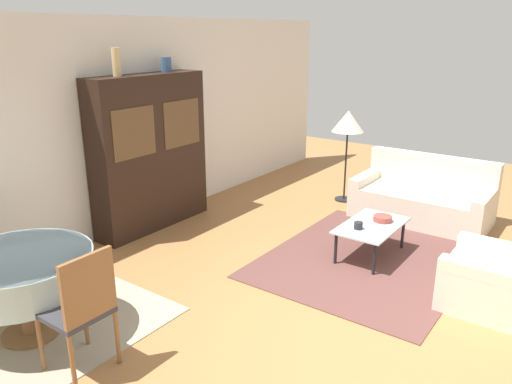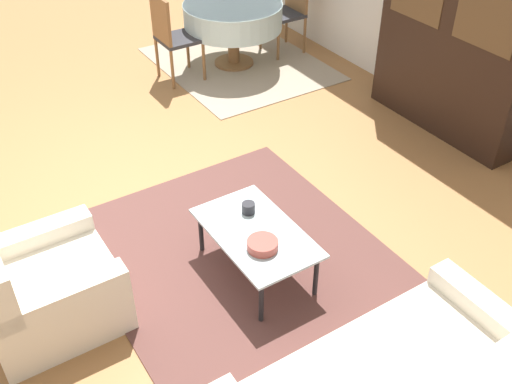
% 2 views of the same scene
% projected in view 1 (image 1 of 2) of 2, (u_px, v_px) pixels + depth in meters
% --- Properties ---
extents(ground_plane, '(14.00, 14.00, 0.00)m').
position_uv_depth(ground_plane, '(369.00, 327.00, 4.46)').
color(ground_plane, '#9E6B3D').
extents(wall_back, '(10.00, 0.06, 2.70)m').
position_uv_depth(wall_back, '(98.00, 132.00, 6.07)').
color(wall_back, silver).
rests_on(wall_back, ground_plane).
extents(area_rug, '(2.59, 2.09, 0.01)m').
position_uv_depth(area_rug, '(367.00, 259.00, 5.76)').
color(area_rug, brown).
rests_on(area_rug, ground_plane).
extents(dining_rug, '(2.18, 1.78, 0.01)m').
position_uv_depth(dining_rug, '(31.00, 330.00, 4.40)').
color(dining_rug, gray).
rests_on(dining_rug, ground_plane).
extents(couch, '(0.95, 1.79, 0.86)m').
position_uv_depth(couch, '(423.00, 199.00, 6.93)').
color(couch, beige).
rests_on(couch, ground_plane).
extents(armchair, '(0.82, 0.86, 0.83)m').
position_uv_depth(armchair, '(501.00, 280.00, 4.67)').
color(armchair, beige).
rests_on(armchair, ground_plane).
extents(coffee_table, '(0.97, 0.58, 0.39)m').
position_uv_depth(coffee_table, '(371.00, 228.00, 5.75)').
color(coffee_table, black).
rests_on(coffee_table, area_rug).
extents(display_cabinet, '(1.70, 0.40, 2.01)m').
position_uv_depth(display_cabinet, '(150.00, 153.00, 6.49)').
color(display_cabinet, black).
rests_on(display_cabinet, ground_plane).
extents(dining_table, '(1.18, 1.18, 0.75)m').
position_uv_depth(dining_table, '(21.00, 272.00, 4.15)').
color(dining_table, brown).
rests_on(dining_table, dining_rug).
extents(dining_chair_near, '(0.44, 0.44, 1.00)m').
position_uv_depth(dining_chair_near, '(82.00, 305.00, 3.71)').
color(dining_chair_near, brown).
rests_on(dining_chair_near, dining_rug).
extents(floor_lamp, '(0.48, 0.48, 1.40)m').
position_uv_depth(floor_lamp, '(348.00, 124.00, 7.43)').
color(floor_lamp, black).
rests_on(floor_lamp, ground_plane).
extents(cup, '(0.10, 0.10, 0.08)m').
position_uv_depth(cup, '(358.00, 225.00, 5.60)').
color(cup, '#232328').
rests_on(cup, coffee_table).
extents(bowl, '(0.22, 0.22, 0.07)m').
position_uv_depth(bowl, '(383.00, 219.00, 5.83)').
color(bowl, '#9E4238').
rests_on(bowl, coffee_table).
extents(vase_tall, '(0.10, 0.10, 0.33)m').
position_uv_depth(vase_tall, '(116.00, 62.00, 5.80)').
color(vase_tall, tan).
rests_on(vase_tall, display_cabinet).
extents(vase_short, '(0.13, 0.13, 0.19)m').
position_uv_depth(vase_short, '(166.00, 65.00, 6.44)').
color(vase_short, '#33517A').
rests_on(vase_short, display_cabinet).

